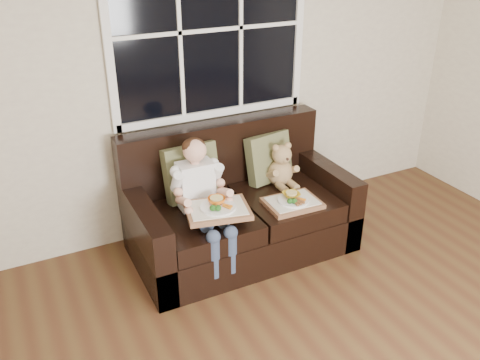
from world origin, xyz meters
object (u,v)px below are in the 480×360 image
child (201,190)px  tray_left (217,209)px  tray_right (292,202)px  loveseat (238,212)px  teddy_bear (281,168)px

child → tray_left: size_ratio=1.70×
tray_right → child: bearing=166.0°
loveseat → child: bearing=-161.5°
loveseat → tray_right: (0.31, -0.31, 0.17)m
child → tray_right: (0.66, -0.19, -0.16)m
tray_left → tray_right: (0.62, -0.00, -0.10)m
loveseat → child: (-0.36, -0.12, 0.33)m
child → teddy_bear: (0.76, 0.15, -0.04)m
tray_left → teddy_bear: bearing=37.7°
child → teddy_bear: child is taller
loveseat → child: 0.50m
tray_left → tray_right: size_ratio=1.20×
teddy_bear → tray_left: teddy_bear is taller
child → tray_left: (0.04, -0.19, -0.07)m
child → tray_left: bearing=-77.0°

